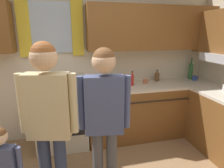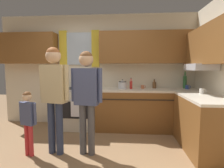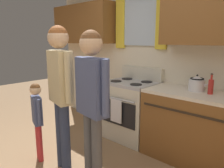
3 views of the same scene
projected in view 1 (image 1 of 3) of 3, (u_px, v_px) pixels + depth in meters
back_wall_unit at (81, 48)px, 3.10m from camera, size 4.60×0.42×2.60m
kitchen_counter_run at (176, 115)px, 3.13m from camera, size 2.22×1.85×0.90m
stove_oven at (62, 117)px, 3.03m from camera, size 0.75×0.67×1.10m
bottle_sauce_red at (132, 80)px, 3.17m from camera, size 0.06×0.06×0.25m
bottle_wine_green at (191, 71)px, 3.61m from camera, size 0.08×0.08×0.39m
bottle_squat_brown at (157, 77)px, 3.48m from camera, size 0.08×0.08×0.21m
mug_cobalt_blue at (195, 78)px, 3.53m from camera, size 0.11×0.07×0.08m
cup_terracotta at (145, 81)px, 3.31m from camera, size 0.11×0.07×0.08m
stovetop_kettle at (120, 80)px, 3.18m from camera, size 0.27×0.20×0.21m
adult_holding_child at (49, 113)px, 1.71m from camera, size 0.51×0.25×1.68m
adult_in_plaid at (104, 111)px, 1.85m from camera, size 0.50×0.22×1.62m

